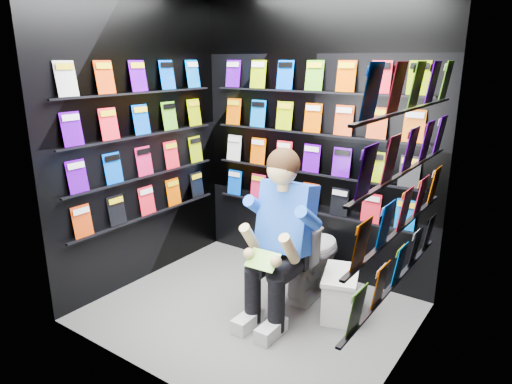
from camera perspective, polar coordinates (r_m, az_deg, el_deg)
The scene contains 13 objects.
floor at distance 3.88m, azimuth -0.69°, elevation -14.76°, with size 2.40×2.40×0.00m, color #5D5D5B.
wall_back at distance 4.23m, azimuth 7.23°, elevation 6.65°, with size 2.40×0.04×2.60m, color black.
wall_front at distance 2.67m, azimuth -13.41°, elevation 0.65°, with size 2.40×0.04×2.60m, color black.
wall_left at distance 4.20m, azimuth -14.26°, elevation 6.21°, with size 0.04×2.00×2.60m, color black.
wall_right at distance 2.88m, azimuth 19.00°, elevation 1.33°, with size 0.04×2.00×2.60m, color black.
comics_back at distance 4.20m, azimuth 7.04°, elevation 6.67°, with size 2.10×0.06×1.37m, color #D73E0C, non-canonical shape.
comics_left at distance 4.17m, azimuth -13.99°, elevation 6.24°, with size 0.06×1.70×1.37m, color #D73E0C, non-canonical shape.
comics_right at distance 2.89m, azimuth 18.45°, elevation 1.52°, with size 0.06×1.70×1.37m, color #D73E0C, non-canonical shape.
toilet at distance 4.04m, azimuth 6.71°, elevation -7.63°, with size 0.42×0.75×0.73m, color white.
longbox at distance 3.83m, azimuth 10.43°, elevation -12.60°, with size 0.24×0.44×0.33m, color white.
longbox_lid at distance 3.75m, azimuth 10.58°, elevation -10.15°, with size 0.27×0.46×0.03m, color white.
reader at distance 3.57m, azimuth 4.02°, elevation -3.35°, with size 0.56×0.82×1.52m, color blue, non-canonical shape.
held_comic at distance 3.38m, azimuth 0.84°, elevation -8.51°, with size 0.24×0.01×0.17m, color green.
Camera 1 is at (1.94, -2.69, 2.00)m, focal length 32.00 mm.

